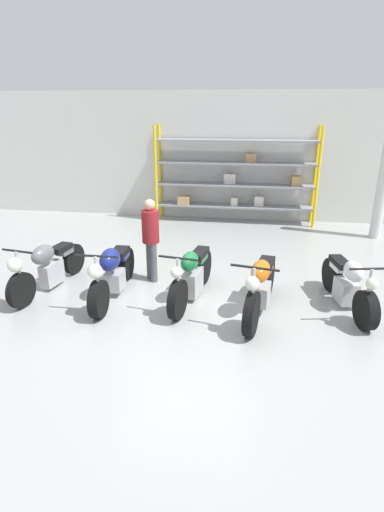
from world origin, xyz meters
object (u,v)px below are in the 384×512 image
Objects in this scene: motorcycle_blue at (113,272)px; person_browsing at (151,234)px; motorcycle_grey at (47,266)px; shelving_rack at (236,176)px; motorcycle_orange at (261,286)px; motorcycle_white at (348,285)px; motorcycle_green at (192,275)px.

motorcycle_blue is 1.05m from person_browsing.
shelving_rack is at bearing 158.34° from motorcycle_grey.
motorcycle_orange is 2.34m from person_browsing.
motorcycle_grey is (-3.11, -5.20, -0.85)m from shelving_rack.
person_browsing reaches higher than motorcycle_grey.
shelving_rack is 5.60m from motorcycle_white.
shelving_rack is at bearing -175.87° from motorcycle_green.
person_browsing reaches higher than motorcycle_white.
motorcycle_orange is at bearing 83.41° from motorcycle_blue.
motorcycle_orange reaches higher than motorcycle_grey.
motorcycle_blue reaches higher than motorcycle_white.
motorcycle_white is (5.23, 0.09, -0.05)m from motorcycle_grey.
motorcycle_white is (1.43, 0.43, -0.06)m from motorcycle_orange.
motorcycle_grey is 1.02× the size of motorcycle_green.
shelving_rack is at bearing 159.50° from motorcycle_blue.
motorcycle_grey is 1.26m from motorcycle_blue.
motorcycle_grey is 1.34× the size of person_browsing.
shelving_rack is 2.86× the size of person_browsing.
motorcycle_orange is 1.07× the size of motorcycle_white.
motorcycle_green is 2.59m from motorcycle_white.
motorcycle_orange is at bearing -84.58° from motorcycle_white.
person_browsing reaches higher than motorcycle_blue.
motorcycle_white is at bearing 117.55° from motorcycle_orange.
shelving_rack is 4.71m from person_browsing.
motorcycle_green is (-0.47, -5.18, -0.88)m from shelving_rack.
shelving_rack reaches higher than motorcycle_green.
motorcycle_grey is at bearing -120.91° from shelving_rack.
shelving_rack is 2.10× the size of motorcycle_blue.
motorcycle_green is 1.31× the size of person_browsing.
motorcycle_green is at bearing 99.68° from motorcycle_grey.
motorcycle_grey is at bearing -95.75° from motorcycle_blue.
motorcycle_blue reaches higher than motorcycle_green.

